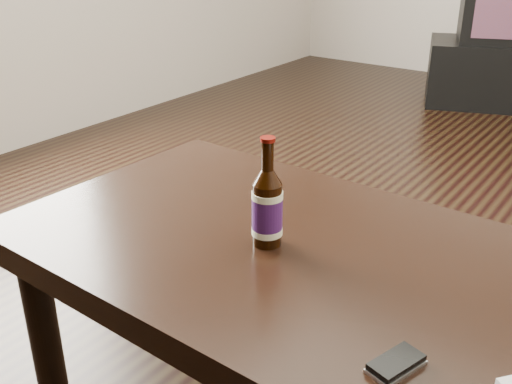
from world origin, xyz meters
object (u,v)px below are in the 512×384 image
Objects in this scene: beer_bottle at (267,208)px; phone at (396,364)px; coffee_table at (299,274)px; tv_stand at (509,74)px.

phone is at bearing -28.22° from beer_bottle.
coffee_table is 5.51× the size of beer_bottle.
beer_bottle is at bearing -160.26° from coffee_table.
coffee_table is at bearing -104.64° from tv_stand.
coffee_table is at bearing 19.74° from beer_bottle.
beer_bottle is at bearing 168.54° from phone.
beer_bottle reaches higher than tv_stand.
tv_stand is 0.78× the size of coffee_table.
coffee_table is 0.42m from phone.
beer_bottle reaches higher than phone.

